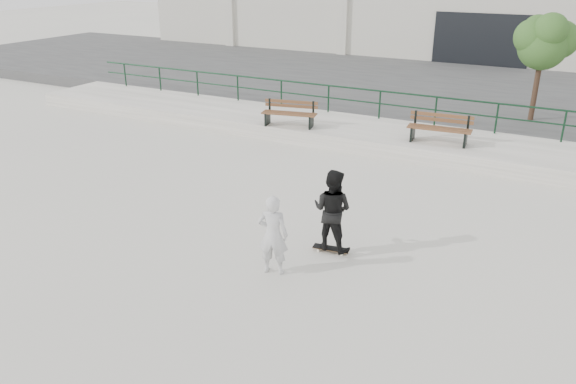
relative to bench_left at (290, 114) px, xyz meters
The scene contains 10 objects.
ground 9.17m from the bench_left, 68.10° to the right, with size 120.00×120.00×0.00m, color silver.
ledge 3.62m from the bench_left, 16.90° to the left, with size 30.00×3.00×0.50m, color #AFACA0.
parking_strip 10.15m from the bench_left, 70.36° to the left, with size 60.00×14.00×0.50m, color #404040.
railing 4.14m from the bench_left, 34.45° to the left, with size 28.00×0.06×1.03m.
bench_left is the anchor object (origin of this frame).
bench_right 5.03m from the bench_left, ahead, with size 1.98×0.72×0.89m.
tree 9.01m from the bench_left, 33.21° to the left, with size 2.09×1.86×3.71m.
skateboard 8.21m from the bench_left, 55.99° to the right, with size 0.80×0.31×0.09m.
standing_skater 8.16m from the bench_left, 55.99° to the right, with size 0.86×0.67×1.77m, color black.
seated_skater 8.97m from the bench_left, 64.31° to the right, with size 0.61×0.40×1.66m, color silver.
Camera 1 is at (5.32, -8.12, 5.79)m, focal length 35.00 mm.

